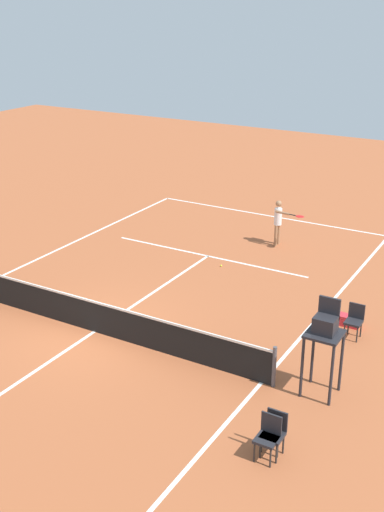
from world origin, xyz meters
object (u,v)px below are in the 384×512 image
at_px(player_serving, 279,219).
at_px(umpire_chair, 325,333).
at_px(equipment_bag, 346,320).
at_px(courtside_chair_far, 274,432).
at_px(courtside_chair_near, 268,435).
at_px(courtside_chair_mid, 355,319).
at_px(tennis_ball, 221,266).

relative_size(player_serving, umpire_chair, 0.72).
bearing_deg(umpire_chair, equipment_bag, -81.85).
height_order(umpire_chair, courtside_chair_far, umpire_chair).
relative_size(courtside_chair_near, equipment_bag, 1.25).
bearing_deg(courtside_chair_near, courtside_chair_mid, -89.91).
distance_m(courtside_chair_mid, courtside_chair_far, 5.61).
distance_m(umpire_chair, courtside_chair_mid, 3.23).
height_order(courtside_chair_mid, courtside_chair_far, same).
relative_size(player_serving, equipment_bag, 2.28).
xyz_separation_m(courtside_chair_far, equipment_bag, (0.44, -6.19, -0.38)).
relative_size(umpire_chair, courtside_chair_far, 2.54).
distance_m(tennis_ball, umpire_chair, 8.09).
bearing_deg(courtside_chair_near, umpire_chair, -92.80).
distance_m(player_serving, umpire_chair, 9.78).
bearing_deg(courtside_chair_far, equipment_bag, -85.94).
bearing_deg(tennis_ball, umpire_chair, 134.81).
distance_m(courtside_chair_mid, equipment_bag, 0.79).
distance_m(courtside_chair_near, equipment_bag, 6.38).
distance_m(player_serving, equipment_bag, 6.53).
height_order(tennis_ball, courtside_chair_far, courtside_chair_far).
bearing_deg(player_serving, courtside_chair_near, 28.59).
xyz_separation_m(courtside_chair_near, courtside_chair_far, (-0.05, -0.17, 0.00)).
distance_m(player_serving, courtside_chair_far, 12.05).
height_order(player_serving, tennis_ball, player_serving).
relative_size(tennis_ball, courtside_chair_far, 0.07).
bearing_deg(courtside_chair_mid, tennis_ball, -25.37).
distance_m(umpire_chair, equipment_bag, 3.94).
bearing_deg(courtside_chair_far, umpire_chair, -91.81).
bearing_deg(umpire_chair, player_serving, -61.08).
bearing_deg(tennis_ball, courtside_chair_far, 123.94).
xyz_separation_m(umpire_chair, courtside_chair_near, (0.13, 2.73, -1.07)).
xyz_separation_m(courtside_chair_mid, courtside_chair_far, (-0.06, 5.61, 0.00)).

